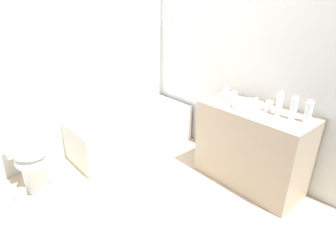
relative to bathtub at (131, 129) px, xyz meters
name	(u,v)px	position (x,y,z in m)	size (l,w,h in m)	color
ground_plane	(145,200)	(-0.51, -0.99, -0.27)	(3.68, 3.68, 0.00)	tan
wall_back_tiled	(72,60)	(-0.51, 0.40, 0.92)	(3.08, 0.10, 2.38)	silver
wall_right_mirror	(241,63)	(0.88, -0.99, 0.92)	(0.10, 3.08, 2.38)	silver
bathtub	(131,129)	(0.00, 0.00, 0.00)	(1.57, 0.69, 1.21)	white
toilet	(30,157)	(-1.27, -0.05, 0.10)	(0.38, 0.52, 0.71)	white
vanity_counter	(252,147)	(0.56, -1.47, 0.15)	(0.55, 1.13, 0.85)	tan
sink_basin	(246,105)	(0.52, -1.36, 0.61)	(0.29, 0.29, 0.06)	white
sink_faucet	(256,101)	(0.69, -1.36, 0.61)	(0.12, 0.15, 0.07)	#BABABF
water_bottle_0	(308,112)	(0.62, -1.93, 0.68)	(0.06, 0.06, 0.21)	silver
water_bottle_1	(293,108)	(0.58, -1.81, 0.68)	(0.06, 0.06, 0.22)	silver
water_bottle_2	(279,104)	(0.57, -1.67, 0.69)	(0.06, 0.06, 0.23)	silver
drinking_glass_0	(234,96)	(0.61, -1.13, 0.62)	(0.08, 0.08, 0.09)	white
drinking_glass_1	(269,106)	(0.60, -1.56, 0.63)	(0.07, 0.07, 0.10)	white
drinking_glass_2	(225,96)	(0.55, -1.07, 0.62)	(0.07, 0.07, 0.09)	white
drinking_glass_3	(226,93)	(0.62, -1.02, 0.63)	(0.07, 0.07, 0.10)	white
bath_mat	(149,168)	(-0.14, -0.56, -0.27)	(0.57, 0.34, 0.01)	white
toilet_paper_roll	(21,195)	(-1.46, -0.18, -0.21)	(0.11, 0.11, 0.12)	white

